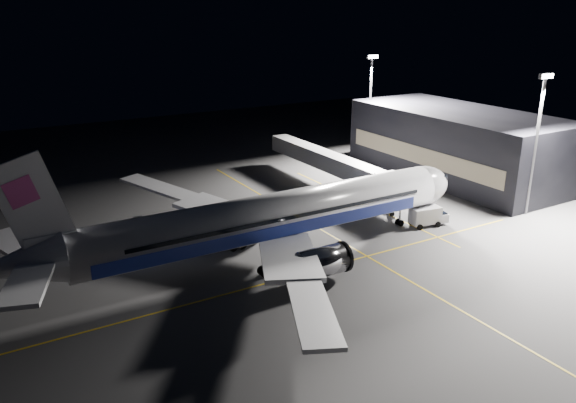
# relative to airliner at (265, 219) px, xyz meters

# --- Properties ---
(ground) EXTENTS (200.00, 200.00, 0.00)m
(ground) POSITION_rel_airliner_xyz_m (1.08, 0.00, -5.16)
(ground) COLOR #4C4C4F
(ground) RESTS_ON ground
(guide_line_main) EXTENTS (0.25, 80.00, 0.01)m
(guide_line_main) POSITION_rel_airliner_xyz_m (11.08, 0.00, -5.16)
(guide_line_main) COLOR gold
(guide_line_main) RESTS_ON ground
(guide_line_cross) EXTENTS (70.00, 0.25, 0.01)m
(guide_line_cross) POSITION_rel_airliner_xyz_m (1.08, -6.00, -5.16)
(guide_line_cross) COLOR gold
(guide_line_cross) RESTS_ON ground
(guide_line_side) EXTENTS (0.25, 40.00, 0.01)m
(guide_line_side) POSITION_rel_airliner_xyz_m (23.08, 10.00, -5.16)
(guide_line_side) COLOR gold
(guide_line_side) RESTS_ON ground
(airliner) EXTENTS (61.48, 54.22, 16.64)m
(airliner) POSITION_rel_airliner_xyz_m (0.00, 0.00, 0.00)
(airliner) COLOR silver
(airliner) RESTS_ON ground
(terminal) EXTENTS (18.12, 40.00, 12.00)m
(terminal) POSITION_rel_airliner_xyz_m (47.06, 14.00, 0.83)
(terminal) COLOR black
(terminal) RESTS_ON ground
(jet_bridge) EXTENTS (3.60, 34.40, 6.30)m
(jet_bridge) POSITION_rel_airliner_xyz_m (23.08, 18.06, -0.58)
(jet_bridge) COLOR #B2B2B7
(jet_bridge) RESTS_ON ground
(floodlight_mast_north) EXTENTS (2.40, 0.68, 20.70)m
(floodlight_mast_north) POSITION_rel_airliner_xyz_m (41.08, 31.99, 7.21)
(floodlight_mast_north) COLOR #59595E
(floodlight_mast_north) RESTS_ON ground
(floodlight_mast_south) EXTENTS (2.40, 0.67, 20.70)m
(floodlight_mast_south) POSITION_rel_airliner_xyz_m (41.08, -6.01, 7.21)
(floodlight_mast_south) COLOR #59595E
(floodlight_mast_south) RESTS_ON ground
(service_truck) EXTENTS (5.77, 3.11, 2.80)m
(service_truck) POSITION_rel_airliner_xyz_m (24.95, -2.09, -3.66)
(service_truck) COLOR silver
(service_truck) RESTS_ON ground
(baggage_tug) EXTENTS (2.91, 2.43, 1.97)m
(baggage_tug) POSITION_rel_airliner_xyz_m (-10.79, 16.75, -4.25)
(baggage_tug) COLOR black
(baggage_tug) RESTS_ON ground
(safety_cone_a) EXTENTS (0.40, 0.40, 0.60)m
(safety_cone_a) POSITION_rel_airliner_xyz_m (-1.82, 9.35, -4.86)
(safety_cone_a) COLOR #D64509
(safety_cone_a) RESTS_ON ground
(safety_cone_b) EXTENTS (0.41, 0.41, 0.61)m
(safety_cone_b) POSITION_rel_airliner_xyz_m (0.63, 14.00, -4.86)
(safety_cone_b) COLOR #D64509
(safety_cone_b) RESTS_ON ground
(safety_cone_c) EXTENTS (0.35, 0.35, 0.52)m
(safety_cone_c) POSITION_rel_airliner_xyz_m (-0.08, 11.35, -4.90)
(safety_cone_c) COLOR #D64509
(safety_cone_c) RESTS_ON ground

